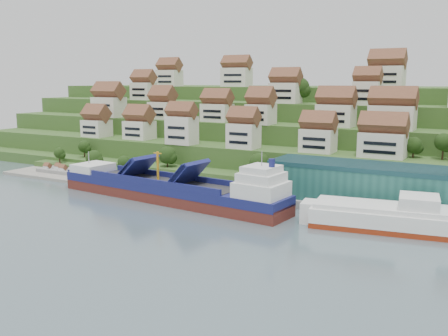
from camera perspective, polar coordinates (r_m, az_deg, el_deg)
The scene contains 11 objects.
ground at distance 142.11m, azimuth -4.79°, elevation -3.83°, with size 300.00×300.00×0.00m, color slate.
quay at distance 145.04m, azimuth 5.13°, elevation -3.11°, with size 180.00×14.00×2.20m, color gray.
pebble_beach at distance 188.32m, azimuth -17.42°, elevation -0.68°, with size 45.00×20.00×1.00m, color gray.
hillside at distance 232.12m, azimuth 9.75°, elevation 4.10°, with size 260.00×128.00×31.00m.
hillside_village at distance 188.52m, azimuth 6.28°, elevation 6.79°, with size 160.78×63.73×28.44m.
hillside_trees at distance 181.09m, azimuth 1.90°, elevation 4.76°, with size 136.83×62.16×32.24m.
warehouse at distance 136.01m, azimuth 17.90°, elevation -1.81°, with size 60.00×15.00×10.00m, color #236056.
flagpole at distance 140.18m, azimuth 3.62°, elevation -1.13°, with size 1.28×0.16×8.00m.
beach_huts at distance 188.67m, azimuth -18.14°, elevation -0.21°, with size 14.40×3.70×2.20m.
cargo_ship at distance 141.41m, azimuth -5.74°, elevation -2.60°, with size 75.33×18.34×16.50m.
second_ship at distance 121.13m, azimuth 17.85°, elevation -5.38°, with size 33.03×16.42×9.16m.
Camera 1 is at (78.12, -113.79, 33.86)m, focal length 40.00 mm.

